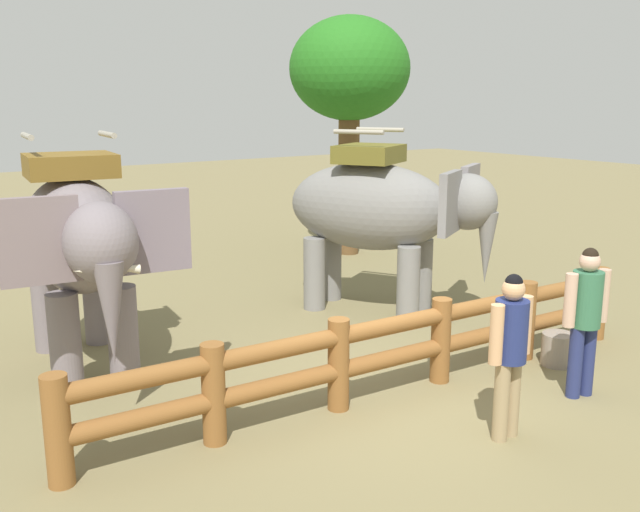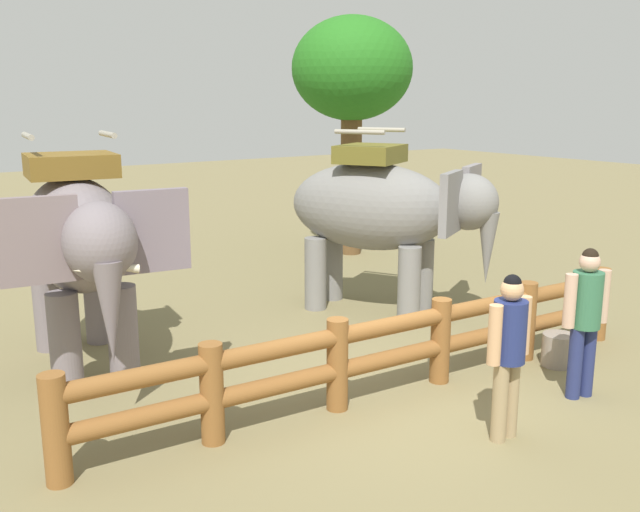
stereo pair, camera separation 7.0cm
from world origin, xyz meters
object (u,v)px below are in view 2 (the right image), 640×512
tourist_man_in_blue (586,312)px  tree_back_center (352,74)px  feed_bucket (558,350)px  tourist_woman_in_black (509,345)px  elephant_center (383,211)px  log_fence (391,346)px  elephant_near_left (80,241)px

tourist_man_in_blue → tree_back_center: tree_back_center is taller
feed_bucket → tourist_woman_in_black: bearing=-155.7°
elephant_center → tourist_man_in_blue: (-0.24, -3.93, -0.63)m
tourist_woman_in_black → tourist_man_in_blue: bearing=7.4°
log_fence → tourist_man_in_blue: (1.78, -1.29, 0.42)m
log_fence → elephant_near_left: size_ratio=2.18×
elephant_center → tree_back_center: bearing=59.5°
elephant_center → feed_bucket: size_ratio=8.08×
elephant_near_left → tourist_woman_in_black: 5.23m
elephant_center → tourist_woman_in_black: (-1.76, -4.12, -0.65)m
elephant_near_left → tree_back_center: 8.19m
log_fence → feed_bucket: size_ratio=18.20×
elephant_center → tree_back_center: 4.99m
tourist_woman_in_black → log_fence: bearing=99.7°
tourist_woman_in_black → tree_back_center: size_ratio=0.34×
tree_back_center → tourist_man_in_blue: bearing=-107.8°
tourist_man_in_blue → tree_back_center: (2.50, 7.75, 2.89)m
elephant_near_left → tourist_woman_in_black: (2.94, -4.27, -0.69)m
tourist_woman_in_black → tourist_man_in_blue: tourist_man_in_blue is taller
tourist_woman_in_black → elephant_center: bearing=66.8°
tree_back_center → elephant_near_left: bearing=-152.1°
log_fence → elephant_near_left: 4.02m
tree_back_center → feed_bucket: size_ratio=12.09×
tourist_man_in_blue → log_fence: bearing=144.1°
feed_bucket → tree_back_center: bearing=74.9°
tree_back_center → log_fence: bearing=-123.5°
elephant_near_left → tourist_woman_in_black: size_ratio=2.05×
elephant_near_left → tourist_man_in_blue: bearing=-42.3°
elephant_near_left → feed_bucket: bearing=-33.0°
elephant_center → tourist_man_in_blue: bearing=-93.5°
elephant_near_left → elephant_center: 4.71m
tourist_woman_in_black → feed_bucket: size_ratio=4.08×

